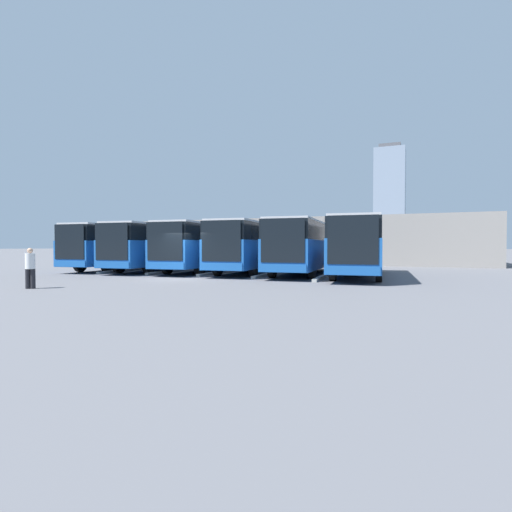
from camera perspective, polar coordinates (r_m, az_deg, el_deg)
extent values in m
plane|color=#5B5B60|center=(22.03, -10.74, -3.21)|extent=(600.00, 600.00, 0.00)
cube|color=#19519E|center=(23.94, 14.58, 0.22)|extent=(3.45, 11.56, 1.67)
cube|color=black|center=(23.96, 14.60, 3.44)|extent=(3.40, 11.38, 1.02)
cube|color=black|center=(18.24, 13.63, 2.27)|extent=(2.22, 0.22, 2.19)
cube|color=#19519E|center=(18.27, 13.61, -2.05)|extent=(2.40, 0.25, 0.40)
cube|color=silver|center=(23.98, 14.60, 4.80)|extent=(3.31, 11.09, 0.12)
cylinder|color=black|center=(20.41, 17.16, -2.07)|extent=(0.39, 1.11, 1.09)
cylinder|color=black|center=(20.55, 10.93, -2.01)|extent=(0.39, 1.11, 1.09)
cylinder|color=black|center=(27.46, 17.29, -1.20)|extent=(0.39, 1.11, 1.09)
cylinder|color=black|center=(27.57, 12.64, -1.16)|extent=(0.39, 1.11, 1.09)
cube|color=#9E9E99|center=(22.63, 9.57, -2.89)|extent=(0.74, 6.15, 0.15)
cube|color=#19519E|center=(25.30, 6.89, 0.31)|extent=(3.45, 11.56, 1.67)
cube|color=black|center=(25.32, 6.90, 3.36)|extent=(3.40, 11.38, 1.02)
cube|color=black|center=(19.72, 3.81, 2.24)|extent=(2.22, 0.22, 2.19)
cube|color=#19519E|center=(19.74, 3.80, -1.76)|extent=(2.40, 0.25, 0.40)
cube|color=silver|center=(25.34, 6.91, 4.65)|extent=(3.31, 11.09, 0.12)
cylinder|color=black|center=(21.66, 8.05, -1.82)|extent=(0.39, 1.11, 1.09)
cylinder|color=black|center=(22.14, 2.34, -1.74)|extent=(0.39, 1.11, 1.09)
cylinder|color=black|center=(28.64, 10.40, -1.06)|extent=(0.39, 1.11, 1.09)
cylinder|color=black|center=(29.01, 6.02, -1.02)|extent=(0.39, 1.11, 1.09)
cube|color=#9E9E99|center=(24.27, 1.82, -2.59)|extent=(0.74, 6.15, 0.15)
cube|color=#19519E|center=(26.63, -0.28, 0.37)|extent=(3.45, 11.56, 1.67)
cube|color=black|center=(26.64, -0.28, 3.27)|extent=(3.40, 11.38, 1.02)
cube|color=black|center=(21.27, -5.02, 2.17)|extent=(2.22, 0.22, 2.19)
cube|color=#19519E|center=(21.29, -5.02, -1.54)|extent=(2.40, 0.25, 0.40)
cube|color=silver|center=(26.67, -0.28, 4.50)|extent=(3.31, 11.09, 0.12)
cylinder|color=black|center=(22.96, -0.34, -1.63)|extent=(0.39, 1.11, 1.09)
cylinder|color=black|center=(23.74, -5.47, -1.54)|extent=(0.39, 1.11, 1.09)
cylinder|color=black|center=(29.74, 3.86, -0.95)|extent=(0.39, 1.11, 1.09)
cylinder|color=black|center=(30.35, -0.24, -0.90)|extent=(0.39, 1.11, 1.09)
cube|color=#9E9E99|center=(25.88, -5.33, -2.35)|extent=(0.74, 6.15, 0.15)
cube|color=#19519E|center=(28.08, -6.97, 0.41)|extent=(3.45, 11.56, 1.67)
cube|color=black|center=(28.09, -6.98, 3.16)|extent=(3.40, 11.38, 1.02)
cube|color=black|center=(23.01, -12.91, 2.08)|extent=(2.22, 0.22, 2.19)
cube|color=#19519E|center=(23.03, -12.90, -1.35)|extent=(2.40, 0.25, 0.40)
cube|color=silver|center=(28.11, -6.99, 4.32)|extent=(3.31, 11.09, 0.12)
cylinder|color=black|center=(24.43, -8.04, -1.46)|extent=(0.39, 1.11, 1.09)
cylinder|color=black|center=(25.48, -12.57, -1.37)|extent=(0.39, 1.11, 1.09)
cylinder|color=black|center=(30.94, -2.37, -0.86)|extent=(0.39, 1.11, 1.09)
cylinder|color=black|center=(31.78, -6.15, -0.81)|extent=(0.39, 1.11, 1.09)
cube|color=#9E9E99|center=(27.59, -11.88, -2.14)|extent=(0.74, 6.15, 0.15)
cube|color=#19519E|center=(29.68, -13.20, 0.44)|extent=(3.45, 11.56, 1.67)
cube|color=black|center=(29.69, -13.22, 3.04)|extent=(3.40, 11.38, 1.02)
cube|color=black|center=(24.95, -19.95, 1.97)|extent=(2.22, 0.22, 2.19)
cube|color=#19519E|center=(24.96, -19.93, -1.19)|extent=(2.40, 0.25, 0.40)
cube|color=silver|center=(29.71, -13.22, 4.14)|extent=(3.31, 11.09, 0.12)
cylinder|color=black|center=(26.11, -15.06, -1.32)|extent=(0.39, 1.11, 1.09)
cylinder|color=black|center=(27.38, -19.00, -1.22)|extent=(0.39, 1.11, 1.09)
cylinder|color=black|center=(32.28, -8.28, -0.78)|extent=(0.39, 1.11, 1.09)
cylinder|color=black|center=(33.31, -11.73, -0.73)|extent=(0.39, 1.11, 1.09)
cube|color=#9E9E99|center=(29.45, -17.90, -1.96)|extent=(0.74, 6.15, 0.15)
cube|color=#19519E|center=(31.97, -18.15, 0.47)|extent=(3.45, 11.56, 1.67)
cube|color=black|center=(31.98, -18.16, 2.88)|extent=(3.40, 11.38, 1.02)
cube|color=black|center=(27.54, -25.12, 1.86)|extent=(2.22, 0.22, 2.19)
cube|color=#19519E|center=(27.55, -25.10, -1.01)|extent=(2.40, 0.25, 0.40)
cube|color=silver|center=(32.00, -18.17, 3.91)|extent=(3.31, 11.09, 0.12)
cylinder|color=black|center=(28.50, -20.47, -1.14)|extent=(0.39, 1.11, 1.09)
cylinder|color=black|center=(29.93, -23.83, -1.05)|extent=(0.39, 1.11, 1.09)
cylinder|color=black|center=(34.33, -13.17, -0.68)|extent=(0.39, 1.11, 1.09)
cylinder|color=black|center=(35.52, -16.27, -0.63)|extent=(0.39, 1.11, 1.09)
cylinder|color=black|center=(19.02, -29.82, -2.85)|extent=(0.25, 0.25, 0.82)
cylinder|color=black|center=(18.93, -29.25, -2.86)|extent=(0.25, 0.25, 0.82)
cylinder|color=silver|center=(18.94, -29.56, -0.64)|extent=(0.50, 0.50, 0.65)
sphere|color=tan|center=(18.93, -29.58, 0.67)|extent=(0.22, 0.22, 0.22)
cube|color=gray|center=(44.45, 6.67, 2.04)|extent=(36.76, 12.05, 4.57)
cube|color=silver|center=(51.80, 8.92, 4.19)|extent=(36.76, 3.00, 0.24)
cylinder|color=slate|center=(51.44, 23.30, 1.71)|extent=(0.20, 0.20, 4.32)
cylinder|color=slate|center=(57.12, -3.49, 1.77)|extent=(0.20, 0.20, 4.32)
cube|color=#7F8EA3|center=(241.85, 18.57, 7.63)|extent=(16.63, 16.63, 56.97)
cube|color=#4C4C51|center=(246.90, 18.62, 14.50)|extent=(11.64, 11.64, 2.40)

